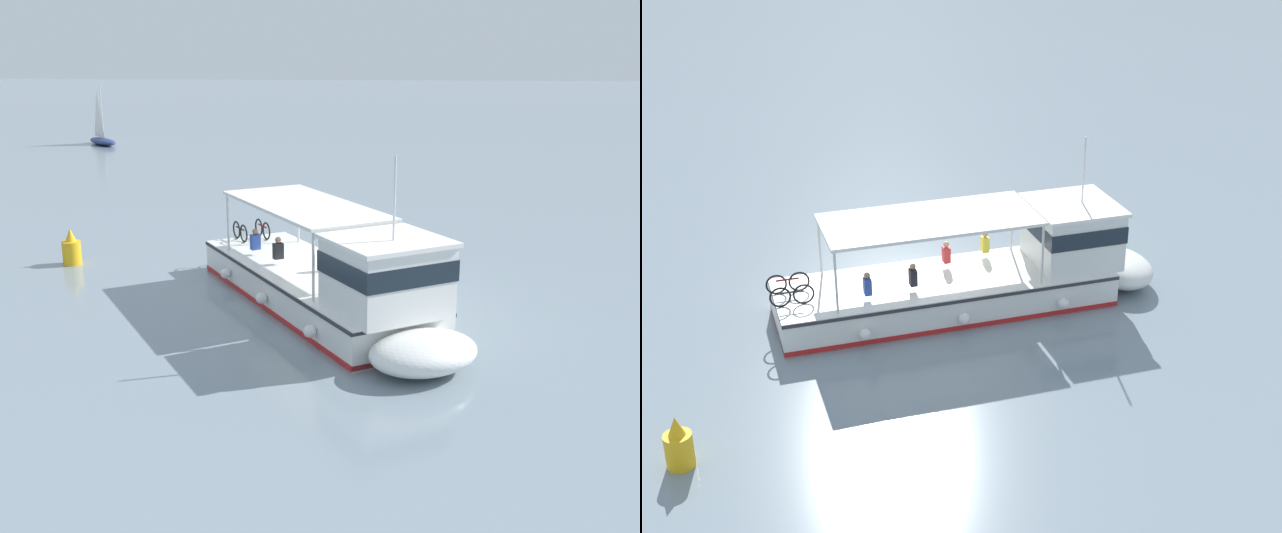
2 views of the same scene
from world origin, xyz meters
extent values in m
plane|color=gray|center=(0.00, 0.00, 0.00)|extent=(400.00, 400.00, 0.00)
cube|color=white|center=(-0.91, 2.29, 0.55)|extent=(10.75, 8.69, 1.10)
ellipsoid|color=white|center=(-6.05, -1.17, 0.55)|extent=(3.47, 3.67, 1.01)
cube|color=red|center=(-0.91, 2.29, 0.10)|extent=(10.77, 8.72, 0.16)
cube|color=#2D2D33|center=(-0.91, 2.29, 1.02)|extent=(10.78, 8.74, 0.10)
cube|color=white|center=(-4.56, -0.17, 2.05)|extent=(3.68, 3.71, 1.90)
cube|color=#19232D|center=(-4.56, -0.17, 2.38)|extent=(3.74, 3.78, 0.56)
cube|color=white|center=(-4.56, -0.17, 3.06)|extent=(3.90, 3.93, 0.12)
cube|color=white|center=(-0.54, 2.54, 3.15)|extent=(7.20, 6.18, 0.10)
cylinder|color=silver|center=(-2.47, -0.40, 2.10)|extent=(0.08, 0.08, 2.00)
cylinder|color=silver|center=(-3.99, 1.86, 2.10)|extent=(0.08, 0.08, 2.00)
cylinder|color=silver|center=(2.92, 3.23, 2.10)|extent=(0.08, 0.08, 2.00)
cylinder|color=silver|center=(1.40, 5.49, 2.10)|extent=(0.08, 0.08, 2.00)
cylinder|color=silver|center=(-4.81, -0.33, 4.22)|extent=(0.06, 0.06, 2.20)
sphere|color=white|center=(-4.73, 1.87, 0.50)|extent=(0.36, 0.36, 0.36)
sphere|color=white|center=(-1.99, 3.71, 0.50)|extent=(0.36, 0.36, 0.36)
sphere|color=white|center=(0.58, 5.44, 0.50)|extent=(0.36, 0.36, 0.36)
torus|color=black|center=(3.12, 4.46, 1.43)|extent=(0.58, 0.42, 0.66)
torus|color=black|center=(3.70, 4.85, 1.43)|extent=(0.58, 0.42, 0.66)
cylinder|color=maroon|center=(3.41, 4.65, 1.55)|extent=(0.61, 0.44, 0.06)
torus|color=black|center=(2.61, 5.21, 1.43)|extent=(0.58, 0.42, 0.66)
torus|color=black|center=(3.19, 5.60, 1.43)|extent=(0.58, 0.42, 0.66)
cylinder|color=#232328|center=(2.90, 5.40, 1.55)|extent=(0.61, 0.44, 0.06)
cube|color=#2D4CA5|center=(0.86, 4.43, 1.56)|extent=(0.36, 0.39, 0.52)
sphere|color=#9E7051|center=(0.86, 4.43, 1.93)|extent=(0.20, 0.20, 0.20)
cube|color=black|center=(-0.26, 3.46, 1.56)|extent=(0.36, 0.39, 0.52)
sphere|color=#9E7051|center=(-0.26, 3.46, 1.93)|extent=(0.20, 0.20, 0.20)
cube|color=red|center=(-0.76, 1.55, 1.56)|extent=(0.36, 0.39, 0.52)
sphere|color=tan|center=(-0.76, 1.55, 1.93)|extent=(0.20, 0.20, 0.20)
cube|color=yellow|center=(-1.75, 0.38, 1.56)|extent=(0.36, 0.39, 0.52)
sphere|color=tan|center=(-1.75, 0.38, 1.93)|extent=(0.20, 0.20, 0.20)
cylinder|color=gold|center=(2.83, 11.94, 0.45)|extent=(0.70, 0.70, 0.90)
cone|color=gold|center=(2.83, 11.94, 1.15)|extent=(0.42, 0.42, 0.50)
camera|label=1|loc=(-24.18, -0.57, 7.83)|focal=43.09mm
camera|label=2|loc=(-8.75, 27.45, 13.90)|focal=51.40mm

